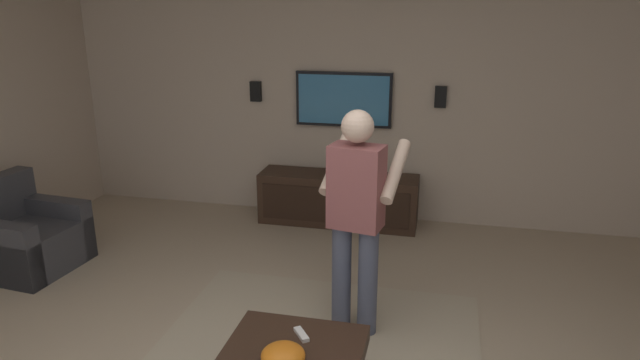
% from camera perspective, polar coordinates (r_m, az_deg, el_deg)
% --- Properties ---
extents(wall_back_tv, '(0.10, 6.97, 2.88)m').
position_cam_1_polar(wall_back_tv, '(6.07, 5.62, 9.29)').
color(wall_back_tv, '#BCA893').
rests_on(wall_back_tv, ground).
extents(armchair, '(0.87, 0.88, 0.82)m').
position_cam_1_polar(armchair, '(5.73, -27.87, -5.27)').
color(armchair, '#38383D').
rests_on(armchair, ground).
extents(media_console, '(0.45, 1.70, 0.55)m').
position_cam_1_polar(media_console, '(6.08, 1.87, -1.96)').
color(media_console, '#332116').
rests_on(media_console, ground).
extents(tv, '(0.05, 1.03, 0.58)m').
position_cam_1_polar(tv, '(6.04, 2.41, 8.18)').
color(tv, black).
extents(person_standing, '(0.60, 0.61, 1.64)m').
position_cam_1_polar(person_standing, '(3.89, 3.75, -3.12)').
color(person_standing, '#4C5166').
rests_on(person_standing, ground).
extents(bowl, '(0.25, 0.25, 0.11)m').
position_cam_1_polar(bowl, '(3.23, -3.77, -17.39)').
color(bowl, orange).
rests_on(bowl, coffee_table).
extents(remote_white, '(0.15, 0.12, 0.02)m').
position_cam_1_polar(remote_white, '(3.48, -1.82, -15.42)').
color(remote_white, white).
rests_on(remote_white, coffee_table).
extents(vase_round, '(0.22, 0.22, 0.22)m').
position_cam_1_polar(vase_round, '(5.91, 3.20, 1.37)').
color(vase_round, gold).
rests_on(vase_round, media_console).
extents(wall_speaker_left, '(0.06, 0.12, 0.22)m').
position_cam_1_polar(wall_speaker_left, '(5.95, 12.16, 8.26)').
color(wall_speaker_left, black).
extents(wall_speaker_right, '(0.06, 0.12, 0.22)m').
position_cam_1_polar(wall_speaker_right, '(6.30, -6.54, 8.94)').
color(wall_speaker_right, black).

